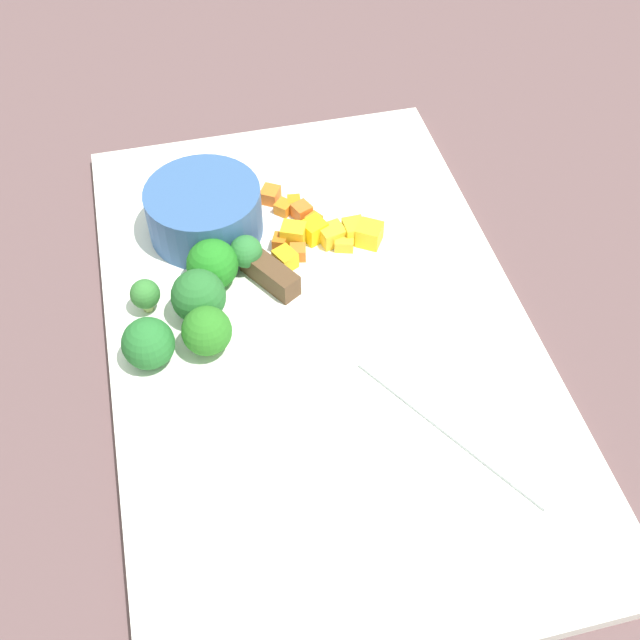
% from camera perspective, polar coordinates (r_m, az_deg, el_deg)
% --- Properties ---
extents(ground_plane, '(4.00, 4.00, 0.00)m').
position_cam_1_polar(ground_plane, '(0.64, -0.00, -1.27)').
color(ground_plane, brown).
extents(cutting_board, '(0.53, 0.33, 0.01)m').
position_cam_1_polar(cutting_board, '(0.63, -0.00, -0.93)').
color(cutting_board, white).
rests_on(cutting_board, ground_plane).
extents(prep_bowl, '(0.10, 0.10, 0.05)m').
position_cam_1_polar(prep_bowl, '(0.70, -8.38, 7.80)').
color(prep_bowl, '#365A93').
rests_on(prep_bowl, cutting_board).
extents(chef_knife, '(0.28, 0.18, 0.02)m').
position_cam_1_polar(chef_knife, '(0.62, 0.93, -0.30)').
color(chef_knife, silver).
rests_on(chef_knife, cutting_board).
extents(carrot_dice_0, '(0.02, 0.02, 0.01)m').
position_cam_1_polar(carrot_dice_0, '(0.71, -0.47, 7.23)').
color(carrot_dice_0, orange).
rests_on(carrot_dice_0, cutting_board).
extents(carrot_dice_1, '(0.02, 0.02, 0.01)m').
position_cam_1_polar(carrot_dice_1, '(0.68, -2.22, 4.67)').
color(carrot_dice_1, orange).
rests_on(carrot_dice_1, cutting_board).
extents(carrot_dice_2, '(0.02, 0.02, 0.01)m').
position_cam_1_polar(carrot_dice_2, '(0.68, -1.26, 4.98)').
color(carrot_dice_2, orange).
rests_on(carrot_dice_2, cutting_board).
extents(carrot_dice_3, '(0.02, 0.02, 0.01)m').
position_cam_1_polar(carrot_dice_3, '(0.73, -3.62, 9.04)').
color(carrot_dice_3, orange).
rests_on(carrot_dice_3, cutting_board).
extents(carrot_dice_4, '(0.02, 0.02, 0.01)m').
position_cam_1_polar(carrot_dice_4, '(0.72, -2.83, 8.10)').
color(carrot_dice_4, orange).
rests_on(carrot_dice_4, cutting_board).
extents(carrot_dice_5, '(0.02, 0.02, 0.01)m').
position_cam_1_polar(carrot_dice_5, '(0.69, -2.92, 5.64)').
color(carrot_dice_5, orange).
rests_on(carrot_dice_5, cutting_board).
extents(carrot_dice_6, '(0.02, 0.02, 0.01)m').
position_cam_1_polar(carrot_dice_6, '(0.71, -1.33, 7.89)').
color(carrot_dice_6, orange).
rests_on(carrot_dice_6, cutting_board).
extents(carrot_dice_7, '(0.01, 0.01, 0.01)m').
position_cam_1_polar(carrot_dice_7, '(0.72, -1.89, 8.49)').
color(carrot_dice_7, orange).
rests_on(carrot_dice_7, cutting_board).
extents(pepper_dice_0, '(0.02, 0.02, 0.02)m').
position_cam_1_polar(pepper_dice_0, '(0.69, 0.87, 6.19)').
color(pepper_dice_0, yellow).
rests_on(pepper_dice_0, cutting_board).
extents(pepper_dice_1, '(0.02, 0.02, 0.02)m').
position_cam_1_polar(pepper_dice_1, '(0.69, 2.48, 6.48)').
color(pepper_dice_1, yellow).
rests_on(pepper_dice_1, cutting_board).
extents(pepper_dice_2, '(0.02, 0.03, 0.02)m').
position_cam_1_polar(pepper_dice_2, '(0.69, -0.45, 6.51)').
color(pepper_dice_2, yellow).
rests_on(pepper_dice_2, cutting_board).
extents(pepper_dice_3, '(0.03, 0.03, 0.02)m').
position_cam_1_polar(pepper_dice_3, '(0.69, 3.61, 6.22)').
color(pepper_dice_3, yellow).
rests_on(pepper_dice_3, cutting_board).
extents(pepper_dice_4, '(0.02, 0.03, 0.02)m').
position_cam_1_polar(pepper_dice_4, '(0.69, -2.12, 6.14)').
color(pepper_dice_4, yellow).
rests_on(pepper_dice_4, cutting_board).
extents(pepper_dice_5, '(0.02, 0.02, 0.02)m').
position_cam_1_polar(pepper_dice_5, '(0.67, -2.54, 4.45)').
color(pepper_dice_5, yellow).
rests_on(pepper_dice_5, cutting_board).
extents(pepper_dice_6, '(0.02, 0.02, 0.01)m').
position_cam_1_polar(pepper_dice_6, '(0.69, 1.76, 5.56)').
color(pepper_dice_6, yellow).
rests_on(pepper_dice_6, cutting_board).
extents(broccoli_floret_0, '(0.04, 0.04, 0.04)m').
position_cam_1_polar(broccoli_floret_0, '(0.63, -8.80, 1.67)').
color(broccoli_floret_0, '#94C264').
rests_on(broccoli_floret_0, cutting_board).
extents(broccoli_floret_1, '(0.04, 0.04, 0.04)m').
position_cam_1_polar(broccoli_floret_1, '(0.61, -12.31, -1.85)').
color(broccoli_floret_1, '#86C363').
rests_on(broccoli_floret_1, cutting_board).
extents(broccoli_floret_2, '(0.04, 0.04, 0.04)m').
position_cam_1_polar(broccoli_floret_2, '(0.61, -8.26, -0.53)').
color(broccoli_floret_2, '#91B458').
rests_on(broccoli_floret_2, cutting_board).
extents(broccoli_floret_3, '(0.03, 0.03, 0.03)m').
position_cam_1_polar(broccoli_floret_3, '(0.66, -5.38, 4.91)').
color(broccoli_floret_3, '#98BA5C').
rests_on(broccoli_floret_3, cutting_board).
extents(broccoli_floret_4, '(0.02, 0.02, 0.03)m').
position_cam_1_polar(broccoli_floret_4, '(0.64, -12.55, 1.81)').
color(broccoli_floret_4, '#97AC5E').
rests_on(broccoli_floret_4, cutting_board).
extents(broccoli_floret_5, '(0.04, 0.04, 0.04)m').
position_cam_1_polar(broccoli_floret_5, '(0.65, -7.80, 3.98)').
color(broccoli_floret_5, '#87AB56').
rests_on(broccoli_floret_5, cutting_board).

